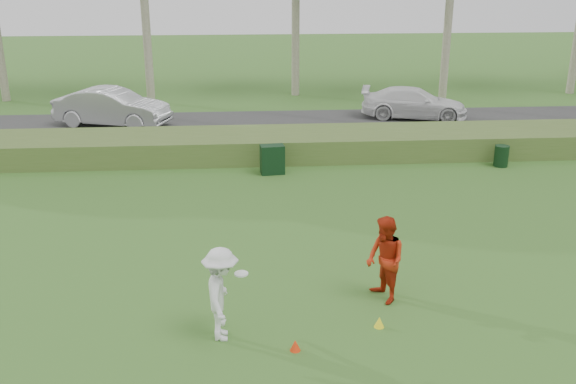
{
  "coord_description": "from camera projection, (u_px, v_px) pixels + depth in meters",
  "views": [
    {
      "loc": [
        -1.23,
        -12.0,
        6.93
      ],
      "look_at": [
        0.0,
        4.0,
        1.3
      ],
      "focal_mm": 40.0,
      "sensor_mm": 36.0,
      "label": 1
    }
  ],
  "objects": [
    {
      "name": "car_mid",
      "position": [
        112.0,
        107.0,
        29.18
      ],
      "size": [
        5.49,
        3.29,
        1.71
      ],
      "primitive_type": "imported",
      "rotation": [
        0.0,
        0.0,
        1.27
      ],
      "color": "silver",
      "rests_on": "park_road"
    },
    {
      "name": "ground",
      "position": [
        302.0,
        311.0,
        13.67
      ],
      "size": [
        120.0,
        120.0,
        0.0
      ],
      "primitive_type": "plane",
      "color": "#2D5F1F",
      "rests_on": "ground"
    },
    {
      "name": "player_red",
      "position": [
        385.0,
        260.0,
        13.83
      ],
      "size": [
        0.99,
        1.12,
        1.93
      ],
      "primitive_type": "imported",
      "rotation": [
        0.0,
        0.0,
        -1.26
      ],
      "color": "#B4270F",
      "rests_on": "ground"
    },
    {
      "name": "player_white",
      "position": [
        221.0,
        294.0,
        12.41
      ],
      "size": [
        0.89,
        1.24,
        1.91
      ],
      "rotation": [
        0.0,
        0.0,
        1.56
      ],
      "color": "silver",
      "rests_on": "ground"
    },
    {
      "name": "cone_yellow",
      "position": [
        379.0,
        322.0,
        13.04
      ],
      "size": [
        0.21,
        0.21,
        0.23
      ],
      "primitive_type": "cone",
      "color": "yellow",
      "rests_on": "ground"
    },
    {
      "name": "utility_cabinet",
      "position": [
        272.0,
        159.0,
        22.65
      ],
      "size": [
        0.88,
        0.61,
        1.03
      ],
      "primitive_type": "cube",
      "rotation": [
        0.0,
        0.0,
        0.12
      ],
      "color": "black",
      "rests_on": "ground"
    },
    {
      "name": "cone_orange",
      "position": [
        295.0,
        345.0,
        12.24
      ],
      "size": [
        0.21,
        0.21,
        0.23
      ],
      "primitive_type": "cone",
      "color": "#F6330C",
      "rests_on": "ground"
    },
    {
      "name": "reed_strip",
      "position": [
        272.0,
        145.0,
        24.82
      ],
      "size": [
        80.0,
        3.0,
        0.9
      ],
      "primitive_type": "cube",
      "color": "#446227",
      "rests_on": "ground"
    },
    {
      "name": "trash_bin",
      "position": [
        501.0,
        156.0,
        23.53
      ],
      "size": [
        0.59,
        0.59,
        0.78
      ],
      "primitive_type": "cylinder",
      "rotation": [
        0.0,
        0.0,
        0.15
      ],
      "color": "black",
      "rests_on": "ground"
    },
    {
      "name": "car_right",
      "position": [
        414.0,
        103.0,
        30.75
      ],
      "size": [
        5.34,
        3.19,
        1.45
      ],
      "primitive_type": "imported",
      "rotation": [
        0.0,
        0.0,
        1.32
      ],
      "color": "white",
      "rests_on": "park_road"
    },
    {
      "name": "park_road",
      "position": [
        267.0,
        125.0,
        29.66
      ],
      "size": [
        80.0,
        6.0,
        0.06
      ],
      "primitive_type": "cube",
      "color": "#2D2D2D",
      "rests_on": "ground"
    }
  ]
}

